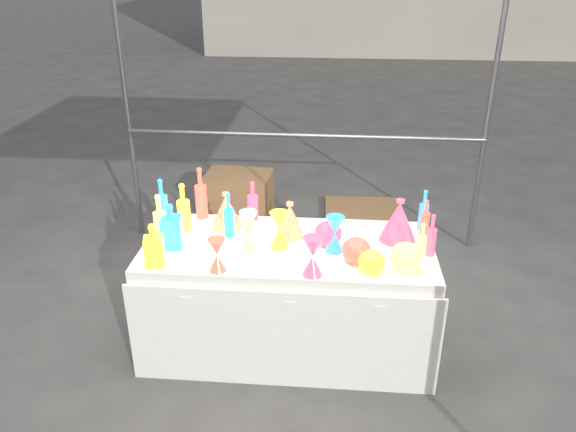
# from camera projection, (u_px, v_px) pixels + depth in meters

# --- Properties ---
(ground) EXTENTS (80.00, 80.00, 0.00)m
(ground) POSITION_uv_depth(u_px,v_px,m) (288.00, 342.00, 3.81)
(ground) COLOR #615E59
(ground) RESTS_ON ground
(display_table) EXTENTS (1.84, 0.83, 0.75)m
(display_table) POSITION_uv_depth(u_px,v_px,m) (288.00, 297.00, 3.64)
(display_table) COLOR white
(display_table) RESTS_ON ground
(cardboard_box_closed) EXTENTS (0.66, 0.50, 0.45)m
(cardboard_box_closed) POSITION_uv_depth(u_px,v_px,m) (239.00, 196.00, 5.49)
(cardboard_box_closed) COLOR #976C44
(cardboard_box_closed) RESTS_ON ground
(cardboard_box_flat) EXTENTS (0.76, 0.55, 0.06)m
(cardboard_box_flat) POSITION_uv_depth(u_px,v_px,m) (362.00, 210.00, 5.66)
(cardboard_box_flat) COLOR #976C44
(cardboard_box_flat) RESTS_ON ground
(bottle_0) EXTENTS (0.11, 0.11, 0.33)m
(bottle_0) POSITION_uv_depth(u_px,v_px,m) (183.00, 207.00, 3.61)
(bottle_0) COLOR red
(bottle_0) RESTS_ON display_table
(bottle_1) EXTENTS (0.09, 0.09, 0.33)m
(bottle_1) POSITION_uv_depth(u_px,v_px,m) (162.00, 202.00, 3.68)
(bottle_1) COLOR #198B36
(bottle_1) RESTS_ON display_table
(bottle_2) EXTENTS (0.08, 0.08, 0.36)m
(bottle_2) POSITION_uv_depth(u_px,v_px,m) (201.00, 193.00, 3.77)
(bottle_2) COLOR orange
(bottle_2) RESTS_ON display_table
(bottle_3) EXTENTS (0.09, 0.09, 0.28)m
(bottle_3) POSITION_uv_depth(u_px,v_px,m) (253.00, 201.00, 3.76)
(bottle_3) COLOR #212EC4
(bottle_3) RESTS_ON display_table
(bottle_4) EXTENTS (0.08, 0.08, 0.33)m
(bottle_4) POSITION_uv_depth(u_px,v_px,m) (160.00, 219.00, 3.44)
(bottle_4) COLOR #13717B
(bottle_4) RESTS_ON display_table
(bottle_7) EXTENTS (0.08, 0.08, 0.30)m
(bottle_7) POSITION_uv_depth(u_px,v_px,m) (229.00, 215.00, 3.54)
(bottle_7) COLOR #198B36
(bottle_7) RESTS_ON display_table
(decanter_0) EXTENTS (0.13, 0.13, 0.27)m
(decanter_0) POSITION_uv_depth(u_px,v_px,m) (154.00, 245.00, 3.21)
(decanter_0) COLOR red
(decanter_0) RESTS_ON display_table
(decanter_2) EXTENTS (0.14, 0.14, 0.29)m
(decanter_2) POSITION_uv_depth(u_px,v_px,m) (171.00, 226.00, 3.40)
(decanter_2) COLOR #198B36
(decanter_2) RESTS_ON display_table
(hourglass_0) EXTENTS (0.11, 0.11, 0.20)m
(hourglass_0) POSITION_uv_depth(u_px,v_px,m) (217.00, 255.00, 3.17)
(hourglass_0) COLOR orange
(hourglass_0) RESTS_ON display_table
(hourglass_1) EXTENTS (0.15, 0.15, 0.23)m
(hourglass_1) POSITION_uv_depth(u_px,v_px,m) (313.00, 256.00, 3.12)
(hourglass_1) COLOR #212EC4
(hourglass_1) RESTS_ON display_table
(hourglass_2) EXTENTS (0.11, 0.11, 0.19)m
(hourglass_2) POSITION_uv_depth(u_px,v_px,m) (249.00, 237.00, 3.39)
(hourglass_2) COLOR #13717B
(hourglass_2) RESTS_ON display_table
(hourglass_3) EXTENTS (0.12, 0.12, 0.23)m
(hourglass_3) POSITION_uv_depth(u_px,v_px,m) (249.00, 228.00, 3.44)
(hourglass_3) COLOR #AD2271
(hourglass_3) RESTS_ON display_table
(hourglass_4) EXTENTS (0.13, 0.13, 0.24)m
(hourglass_4) POSITION_uv_depth(u_px,v_px,m) (279.00, 230.00, 3.41)
(hourglass_4) COLOR red
(hourglass_4) RESTS_ON display_table
(hourglass_5) EXTENTS (0.14, 0.14, 0.23)m
(hourglass_5) POSITION_uv_depth(u_px,v_px,m) (335.00, 234.00, 3.37)
(hourglass_5) COLOR #198B36
(hourglass_5) RESTS_ON display_table
(globe_0) EXTENTS (0.18, 0.18, 0.12)m
(globe_0) POSITION_uv_depth(u_px,v_px,m) (372.00, 263.00, 3.17)
(globe_0) COLOR red
(globe_0) RESTS_ON display_table
(globe_1) EXTENTS (0.22, 0.22, 0.15)m
(globe_1) POSITION_uv_depth(u_px,v_px,m) (406.00, 258.00, 3.19)
(globe_1) COLOR #13717B
(globe_1) RESTS_ON display_table
(globe_2) EXTENTS (0.22, 0.22, 0.14)m
(globe_2) POSITION_uv_depth(u_px,v_px,m) (356.00, 252.00, 3.27)
(globe_2) COLOR orange
(globe_2) RESTS_ON display_table
(globe_3) EXTENTS (0.19, 0.19, 0.14)m
(globe_3) POSITION_uv_depth(u_px,v_px,m) (328.00, 235.00, 3.46)
(globe_3) COLOR #212EC4
(globe_3) RESTS_ON display_table
(lampshade_0) EXTENTS (0.22, 0.22, 0.24)m
(lampshade_0) POSITION_uv_depth(u_px,v_px,m) (226.00, 210.00, 3.67)
(lampshade_0) COLOR yellow
(lampshade_0) RESTS_ON display_table
(lampshade_1) EXTENTS (0.24, 0.24, 0.23)m
(lampshade_1) POSITION_uv_depth(u_px,v_px,m) (290.00, 219.00, 3.55)
(lampshade_1) COLOR yellow
(lampshade_1) RESTS_ON display_table
(lampshade_2) EXTENTS (0.27, 0.27, 0.28)m
(lampshade_2) POSITION_uv_depth(u_px,v_px,m) (399.00, 220.00, 3.50)
(lampshade_2) COLOR #212EC4
(lampshade_2) RESTS_ON display_table
(bottle_8) EXTENTS (0.07, 0.07, 0.28)m
(bottle_8) POSITION_uv_depth(u_px,v_px,m) (424.00, 210.00, 3.63)
(bottle_8) COLOR #198B36
(bottle_8) RESTS_ON display_table
(bottle_9) EXTENTS (0.07, 0.07, 0.25)m
(bottle_9) POSITION_uv_depth(u_px,v_px,m) (425.00, 218.00, 3.56)
(bottle_9) COLOR orange
(bottle_9) RESTS_ON display_table
(bottle_10) EXTENTS (0.06, 0.06, 0.27)m
(bottle_10) POSITION_uv_depth(u_px,v_px,m) (431.00, 235.00, 3.32)
(bottle_10) COLOR #212EC4
(bottle_10) RESTS_ON display_table
(bottle_11) EXTENTS (0.06, 0.06, 0.25)m
(bottle_11) POSITION_uv_depth(u_px,v_px,m) (422.00, 242.00, 3.26)
(bottle_11) COLOR #13717B
(bottle_11) RESTS_ON display_table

